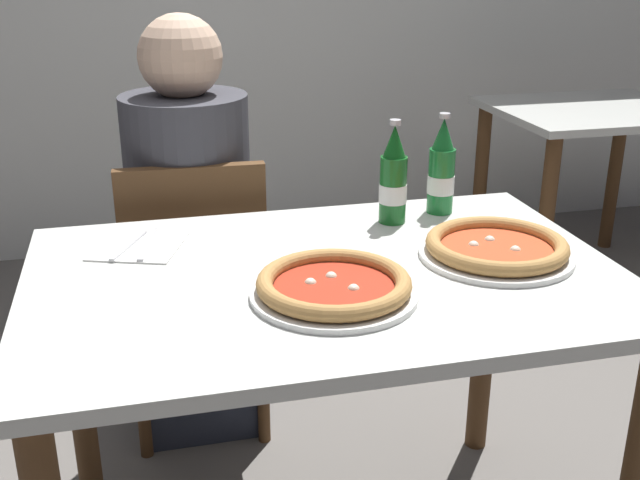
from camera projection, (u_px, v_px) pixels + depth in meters
dining_table_main at (326, 322)px, 1.60m from camera, size 1.20×0.80×0.75m
chair_behind_table at (195, 283)px, 2.15m from camera, size 0.41×0.41×0.85m
diner_seated at (192, 242)px, 2.16m from camera, size 0.34×0.34×1.21m
dining_table_background at (590, 145)px, 3.18m from camera, size 0.80×0.70×0.75m
pizza_margherita_near at (334, 286)px, 1.44m from camera, size 0.32×0.32×0.04m
pizza_marinara_far at (496, 248)px, 1.62m from camera, size 0.33×0.33×0.04m
beer_bottle_left at (393, 180)px, 1.80m from camera, size 0.07×0.07×0.25m
beer_bottle_center at (441, 172)px, 1.86m from camera, size 0.07×0.07×0.25m
napkin_with_cutlery at (138, 246)px, 1.68m from camera, size 0.23×0.23×0.01m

